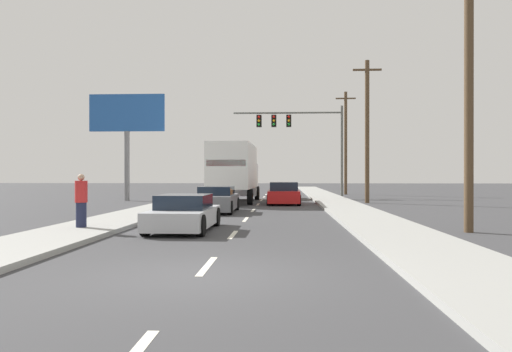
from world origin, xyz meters
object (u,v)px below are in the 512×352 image
object	(u,v)px
box_truck	(235,170)
car_silver	(184,214)
car_red	(284,194)
pedestrian_near_corner	(81,201)
car_gray	(217,200)
traffic_signal_mast	(293,127)
car_orange	(283,192)
utility_pole_near	(469,77)
utility_pole_mid	(367,129)
roadside_billboard	(127,123)
utility_pole_far	(346,142)

from	to	relation	value
box_truck	car_silver	bearing A→B (deg)	-90.38
car_red	box_truck	bearing A→B (deg)	154.42
car_red	pedestrian_near_corner	world-z (taller)	pedestrian_near_corner
car_gray	traffic_signal_mast	world-z (taller)	traffic_signal_mast
car_orange	traffic_signal_mast	bearing A→B (deg)	77.63
car_orange	pedestrian_near_corner	xyz separation A→B (m)	(-6.35, -20.89, 0.43)
utility_pole_near	pedestrian_near_corner	xyz separation A→B (m)	(-12.07, -0.46, -3.85)
box_truck	car_gray	bearing A→B (deg)	-90.53
traffic_signal_mast	utility_pole_near	xyz separation A→B (m)	(4.94, -24.01, -0.78)
traffic_signal_mast	utility_pole_mid	bearing A→B (deg)	-60.81
utility_pole_mid	roadside_billboard	size ratio (longest dim) A/B	1.23
traffic_signal_mast	pedestrian_near_corner	bearing A→B (deg)	-106.26
utility_pole_mid	roadside_billboard	xyz separation A→B (m)	(-16.06, 1.85, 0.71)
utility_pole_mid	pedestrian_near_corner	distance (m)	20.42
box_truck	car_red	world-z (taller)	box_truck
car_silver	utility_pole_mid	distance (m)	18.45
box_truck	utility_pole_far	bearing A→B (deg)	56.87
car_orange	roadside_billboard	size ratio (longest dim) A/B	0.64
car_orange	roadside_billboard	xyz separation A→B (m)	(-10.74, -2.69, 4.82)
traffic_signal_mast	utility_pole_mid	xyz separation A→B (m)	(4.53, -8.12, -0.95)
utility_pole_near	utility_pole_far	size ratio (longest dim) A/B	1.01
car_gray	car_orange	xyz separation A→B (m)	(3.16, 12.71, -0.03)
car_gray	utility_pole_far	bearing A→B (deg)	67.74
car_gray	car_orange	bearing A→B (deg)	76.02
roadside_billboard	utility_pole_far	bearing A→B (deg)	35.24
car_orange	utility_pole_mid	size ratio (longest dim) A/B	0.52
car_red	traffic_signal_mast	size ratio (longest dim) A/B	0.51
car_gray	traffic_signal_mast	xyz separation A→B (m)	(3.95, 16.29, 5.03)
car_orange	utility_pole_near	xyz separation A→B (m)	(5.72, -20.42, 4.28)
car_red	roadside_billboard	xyz separation A→B (m)	(-10.79, 3.35, 4.76)
traffic_signal_mast	utility_pole_near	size ratio (longest dim) A/B	0.94
car_orange	utility_pole_mid	distance (m)	8.11
car_silver	utility_pole_near	world-z (taller)	utility_pole_near
car_orange	pedestrian_near_corner	bearing A→B (deg)	-106.91
car_orange	car_red	size ratio (longest dim) A/B	1.05
car_silver	traffic_signal_mast	world-z (taller)	traffic_signal_mast
utility_pole_far	car_gray	bearing A→B (deg)	-112.26
box_truck	utility_pole_near	distance (m)	18.37
car_orange	utility_pole_near	size ratio (longest dim) A/B	0.50
car_gray	car_orange	world-z (taller)	car_gray
car_gray	utility_pole_near	xyz separation A→B (m)	(8.89, -7.71, 4.24)
traffic_signal_mast	car_red	bearing A→B (deg)	-94.37
utility_pole_far	pedestrian_near_corner	xyz separation A→B (m)	(-12.04, -29.80, -3.83)
utility_pole_near	box_truck	bearing A→B (deg)	119.01
car_red	roadside_billboard	bearing A→B (deg)	162.76
car_orange	car_red	world-z (taller)	car_red
utility_pole_near	car_silver	bearing A→B (deg)	179.69
car_orange	car_red	xyz separation A→B (m)	(0.05, -6.04, 0.06)
car_orange	utility_pole_far	bearing A→B (deg)	57.47
car_red	utility_pole_near	world-z (taller)	utility_pole_near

